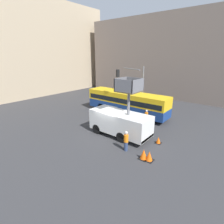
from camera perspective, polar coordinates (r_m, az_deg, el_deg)
The scene contains 10 objects.
ground_plane at distance 17.62m, azimuth -0.83°, elevation -7.49°, with size 120.00×120.00×0.00m, color #333335.
building_backdrop_side at distance 38.50m, azimuth 16.03°, elevation 16.87°, with size 10.00×28.00×14.47m.
utility_truck at distance 16.92m, azimuth 2.64°, elevation -3.06°, with size 2.36×6.06×5.69m.
city_bus at distance 23.20m, azimuth 4.76°, elevation 3.47°, with size 2.53×11.34×2.98m.
traffic_light_pole at distance 22.71m, azimuth 7.26°, elevation 9.50°, with size 3.63×3.39×6.29m.
road_worker_near_truck at distance 14.61m, azimuth 4.61°, elevation -9.44°, with size 0.38×0.38×1.75m.
road_worker_directing at distance 20.32m, azimuth 11.11°, elevation -1.65°, with size 0.38×0.38×1.74m.
traffic_cone_near_truck at distance 13.84m, azimuth 12.04°, elevation -13.94°, with size 0.66×0.66×0.76m.
traffic_cone_mid_road at distance 13.95m, azimuth 10.28°, elevation -13.46°, with size 0.70×0.70×0.80m.
traffic_cone_far_side at distance 16.51m, azimuth 14.91°, elevation -8.92°, with size 0.53×0.53×0.60m.
Camera 1 is at (-12.26, -10.12, 7.61)m, focal length 28.00 mm.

